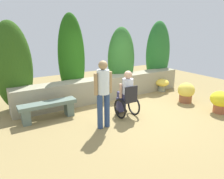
% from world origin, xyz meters
% --- Properties ---
extents(ground_plane, '(12.61, 12.61, 0.00)m').
position_xyz_m(ground_plane, '(0.00, 0.00, 0.00)').
color(ground_plane, '#927D4C').
extents(stone_retaining_wall, '(6.26, 0.58, 0.78)m').
position_xyz_m(stone_retaining_wall, '(0.00, 1.57, 0.39)').
color(stone_retaining_wall, gray).
rests_on(stone_retaining_wall, ground).
extents(hedge_backdrop, '(6.87, 0.88, 2.91)m').
position_xyz_m(hedge_backdrop, '(0.08, 2.12, 1.34)').
color(hedge_backdrop, '#2D5616').
rests_on(hedge_backdrop, ground).
extents(stone_bench, '(1.54, 0.37, 0.50)m').
position_xyz_m(stone_bench, '(-2.25, 0.86, 0.33)').
color(stone_bench, slate).
rests_on(stone_bench, ground).
extents(person_in_wheelchair, '(0.53, 0.66, 1.33)m').
position_xyz_m(person_in_wheelchair, '(-0.31, -0.09, 0.62)').
color(person_in_wheelchair, black).
rests_on(person_in_wheelchair, ground).
extents(person_standing_companion, '(0.49, 0.30, 1.70)m').
position_xyz_m(person_standing_companion, '(-1.20, -0.36, 0.98)').
color(person_standing_companion, navy).
rests_on(person_standing_companion, ground).
extents(flower_pot_purple_near, '(0.55, 0.55, 0.67)m').
position_xyz_m(flower_pot_purple_near, '(2.10, -0.17, 0.35)').
color(flower_pot_purple_near, brown).
rests_on(flower_pot_purple_near, ground).
extents(flower_pot_terracotta_by_wall, '(0.52, 0.52, 0.50)m').
position_xyz_m(flower_pot_terracotta_by_wall, '(2.32, 1.17, 0.31)').
color(flower_pot_terracotta_by_wall, gray).
rests_on(flower_pot_terracotta_by_wall, ground).
extents(flower_pot_red_accent, '(0.60, 0.60, 0.66)m').
position_xyz_m(flower_pot_red_accent, '(2.21, -1.33, 0.37)').
color(flower_pot_red_accent, '#A65636').
rests_on(flower_pot_red_accent, ground).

